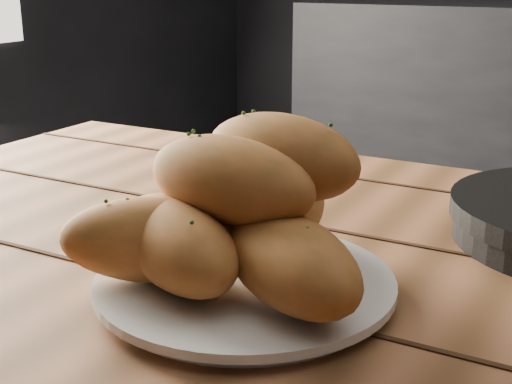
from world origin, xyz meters
name	(u,v)px	position (x,y,z in m)	size (l,w,h in m)	color
table	(365,378)	(-0.39, -0.51, 0.65)	(1.41, 0.85, 0.75)	#945937
plate	(245,286)	(-0.47, -0.60, 0.76)	(0.26, 0.26, 0.02)	white
bread_rolls	(233,216)	(-0.48, -0.60, 0.82)	(0.30, 0.26, 0.14)	#C16A35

